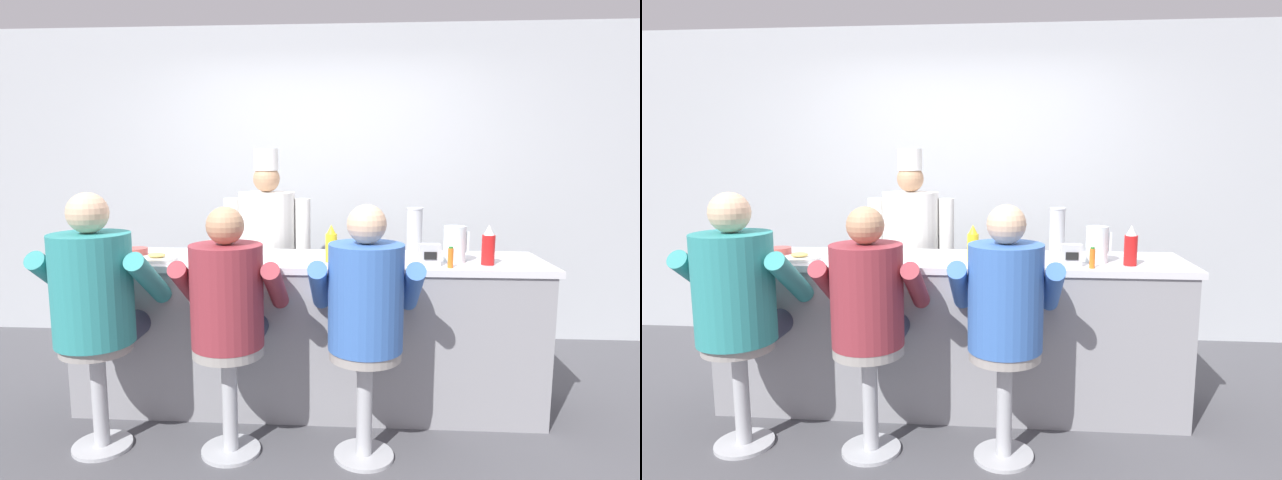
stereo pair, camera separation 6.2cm
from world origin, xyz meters
TOP-DOWN VIEW (x-y plane):
  - ground_plane at (0.00, 0.00)m, footprint 20.00×20.00m
  - wall_back at (0.00, 1.74)m, footprint 10.00×0.06m
  - diner_counter at (0.00, 0.33)m, footprint 2.93×0.66m
  - ketchup_bottle_red at (1.08, 0.18)m, footprint 0.08×0.08m
  - mustard_bottle_yellow at (0.16, 0.21)m, footprint 0.07×0.07m
  - hot_sauce_bottle_orange at (0.85, 0.08)m, footprint 0.03×0.03m
  - water_pitcher_clear at (0.90, 0.26)m, footprint 0.15×0.13m
  - breakfast_plate at (-0.92, 0.18)m, footprint 0.24×0.24m
  - cereal_bowl at (-1.10, 0.31)m, footprint 0.15×0.15m
  - coffee_mug_tan at (-0.62, 0.38)m, footprint 0.14×0.09m
  - coffee_mug_blue at (0.46, 0.15)m, footprint 0.14×0.10m
  - cup_stack_steel at (0.68, 0.44)m, footprint 0.10×0.10m
  - napkin_dispenser_chrome at (0.73, 0.14)m, footprint 0.12×0.07m
  - diner_seated_teal at (-1.09, -0.26)m, footprint 0.63×0.62m
  - diner_seated_maroon at (-0.36, -0.27)m, footprint 0.58×0.57m
  - diner_seated_blue at (0.36, -0.27)m, footprint 0.59×0.58m
  - cook_in_whites_near at (-0.35, 0.94)m, footprint 0.65×0.41m

SIDE VIEW (x-z plane):
  - ground_plane at x=0.00m, z-range 0.00..0.00m
  - diner_counter at x=0.00m, z-range 0.00..0.96m
  - diner_seated_maroon at x=-0.36m, z-range 0.15..1.49m
  - diner_seated_blue at x=0.36m, z-range 0.15..1.50m
  - diner_seated_teal at x=-1.09m, z-range 0.15..1.56m
  - cook_in_whites_near at x=-0.35m, z-range 0.08..1.73m
  - breakfast_plate at x=-0.92m, z-range 0.95..1.00m
  - cereal_bowl at x=-1.10m, z-range 0.96..1.02m
  - coffee_mug_blue at x=0.46m, z-range 0.96..1.05m
  - coffee_mug_tan at x=-0.62m, z-range 0.96..1.06m
  - hot_sauce_bottle_orange at x=0.85m, z-range 0.96..1.08m
  - napkin_dispenser_chrome at x=0.73m, z-range 0.96..1.09m
  - mustard_bottle_yellow at x=0.16m, z-range 0.95..1.18m
  - water_pitcher_clear at x=0.90m, z-range 0.96..1.18m
  - ketchup_bottle_red at x=1.08m, z-range 0.95..1.19m
  - cup_stack_steel at x=0.68m, z-range 0.96..1.28m
  - wall_back at x=0.00m, z-range 0.00..2.70m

